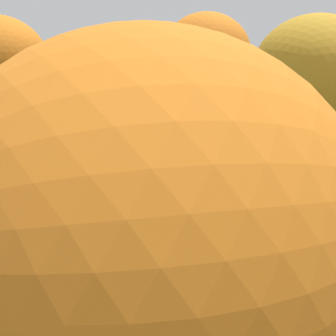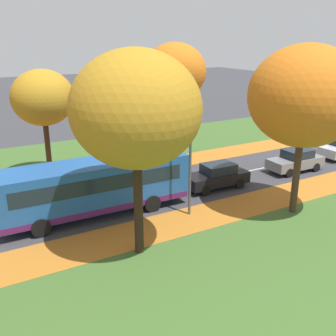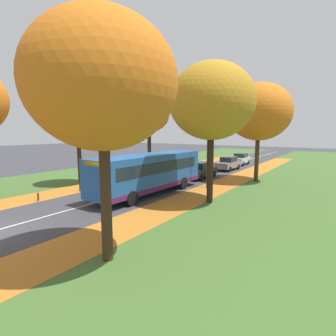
{
  "view_description": "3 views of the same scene",
  "coord_description": "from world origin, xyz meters",
  "px_view_note": "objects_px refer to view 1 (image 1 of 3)",
  "views": [
    {
      "loc": [
        -8.25,
        -2.07,
        8.99
      ],
      "look_at": [
        0.85,
        14.87,
        1.36
      ],
      "focal_mm": 42.0,
      "sensor_mm": 36.0,
      "label": 1
    },
    {
      "loc": [
        20.58,
        4.17,
        9.41
      ],
      "look_at": [
        1.2,
        15.21,
        1.84
      ],
      "focal_mm": 42.0,
      "sensor_mm": 36.0,
      "label": 2
    },
    {
      "loc": [
        13.48,
        -4.65,
        4.65
      ],
      "look_at": [
        0.09,
        14.89,
        1.35
      ],
      "focal_mm": 28.0,
      "sensor_mm": 36.0,
      "label": 3
    }
  ],
  "objects_px": {
    "bollard_fifth": "(114,236)",
    "car_silver_third_in_line": "(82,112)",
    "tree_right_mid": "(206,54)",
    "car_black_lead": "(149,155)",
    "tree_right_near": "(313,71)",
    "streetlamp_right": "(213,117)",
    "bollard_fourth": "(150,283)",
    "tree_left_nearest": "(147,220)",
    "car_grey_following": "(111,127)",
    "bus": "(226,191)",
    "tree_left_near": "(55,134)",
    "bollard_sixth": "(90,205)"
  },
  "relations": [
    {
      "from": "bollard_fifth",
      "to": "car_silver_third_in_line",
      "type": "height_order",
      "value": "car_silver_third_in_line"
    },
    {
      "from": "tree_right_mid",
      "to": "car_black_lead",
      "type": "height_order",
      "value": "tree_right_mid"
    },
    {
      "from": "tree_right_near",
      "to": "streetlamp_right",
      "type": "xyz_separation_m",
      "value": [
        -2.52,
        4.1,
        -2.79
      ]
    },
    {
      "from": "bollard_fourth",
      "to": "tree_left_nearest",
      "type": "bearing_deg",
      "value": -115.17
    },
    {
      "from": "tree_right_near",
      "to": "streetlamp_right",
      "type": "bearing_deg",
      "value": 121.61
    },
    {
      "from": "bollard_fifth",
      "to": "streetlamp_right",
      "type": "height_order",
      "value": "streetlamp_right"
    },
    {
      "from": "tree_right_near",
      "to": "car_silver_third_in_line",
      "type": "distance_m",
      "value": 21.99
    },
    {
      "from": "car_grey_following",
      "to": "car_silver_third_in_line",
      "type": "xyz_separation_m",
      "value": [
        -0.52,
        5.91,
        0.0
      ]
    },
    {
      "from": "streetlamp_right",
      "to": "car_grey_following",
      "type": "distance_m",
      "value": 11.19
    },
    {
      "from": "tree_right_near",
      "to": "car_silver_third_in_line",
      "type": "bearing_deg",
      "value": 103.75
    },
    {
      "from": "tree_left_nearest",
      "to": "bus",
      "type": "bearing_deg",
      "value": 47.9
    },
    {
      "from": "bollard_fourth",
      "to": "streetlamp_right",
      "type": "xyz_separation_m",
      "value": [
        7.21,
        6.96,
        3.42
      ]
    },
    {
      "from": "tree_left_near",
      "to": "bollard_fourth",
      "type": "distance_m",
      "value": 5.94
    },
    {
      "from": "car_grey_following",
      "to": "tree_left_nearest",
      "type": "bearing_deg",
      "value": -108.85
    },
    {
      "from": "tree_right_near",
      "to": "bollard_fourth",
      "type": "height_order",
      "value": "tree_right_near"
    },
    {
      "from": "tree_right_near",
      "to": "bollard_fourth",
      "type": "xyz_separation_m",
      "value": [
        -9.74,
        -2.86,
        -6.21
      ]
    },
    {
      "from": "tree_left_nearest",
      "to": "bollard_sixth",
      "type": "xyz_separation_m",
      "value": [
        2.91,
        12.95,
        -6.29
      ]
    },
    {
      "from": "bollard_sixth",
      "to": "streetlamp_right",
      "type": "bearing_deg",
      "value": 1.38
    },
    {
      "from": "tree_left_near",
      "to": "tree_right_near",
      "type": "relative_size",
      "value": 0.82
    },
    {
      "from": "tree_right_mid",
      "to": "streetlamp_right",
      "type": "xyz_separation_m",
      "value": [
        -2.88,
        -5.25,
        -2.7
      ]
    },
    {
      "from": "car_black_lead",
      "to": "bus",
      "type": "bearing_deg",
      "value": -90.88
    },
    {
      "from": "streetlamp_right",
      "to": "bollard_fourth",
      "type": "bearing_deg",
      "value": -136.03
    },
    {
      "from": "tree_right_mid",
      "to": "tree_right_near",
      "type": "bearing_deg",
      "value": -92.18
    },
    {
      "from": "tree_left_near",
      "to": "tree_right_near",
      "type": "height_order",
      "value": "tree_right_near"
    },
    {
      "from": "bollard_sixth",
      "to": "car_grey_following",
      "type": "relative_size",
      "value": 0.14
    },
    {
      "from": "bollard_fifth",
      "to": "tree_right_mid",
      "type": "bearing_deg",
      "value": 41.14
    },
    {
      "from": "car_grey_following",
      "to": "bollard_sixth",
      "type": "bearing_deg",
      "value": -115.68
    },
    {
      "from": "tree_left_nearest",
      "to": "streetlamp_right",
      "type": "height_order",
      "value": "tree_left_nearest"
    },
    {
      "from": "tree_left_nearest",
      "to": "car_black_lead",
      "type": "xyz_separation_m",
      "value": [
        7.96,
        16.79,
        -5.77
      ]
    },
    {
      "from": "bollard_fifth",
      "to": "streetlamp_right",
      "type": "xyz_separation_m",
      "value": [
        7.22,
        3.57,
        3.39
      ]
    },
    {
      "from": "bollard_fifth",
      "to": "car_grey_following",
      "type": "xyz_separation_m",
      "value": [
        5.21,
        14.18,
        0.46
      ]
    },
    {
      "from": "bollard_fifth",
      "to": "bus",
      "type": "xyz_separation_m",
      "value": [
        4.95,
        -0.88,
        1.35
      ]
    },
    {
      "from": "bollard_fourth",
      "to": "car_grey_following",
      "type": "distance_m",
      "value": 18.33
    },
    {
      "from": "streetlamp_right",
      "to": "car_grey_following",
      "type": "relative_size",
      "value": 1.41
    },
    {
      "from": "tree_left_nearest",
      "to": "tree_left_near",
      "type": "bearing_deg",
      "value": 85.62
    },
    {
      "from": "bollard_fifth",
      "to": "car_grey_following",
      "type": "relative_size",
      "value": 0.16
    },
    {
      "from": "bollard_fourth",
      "to": "car_black_lead",
      "type": "relative_size",
      "value": 0.15
    },
    {
      "from": "bollard_fourth",
      "to": "streetlamp_right",
      "type": "bearing_deg",
      "value": 43.97
    },
    {
      "from": "bollard_sixth",
      "to": "bus",
      "type": "xyz_separation_m",
      "value": [
        4.92,
        -4.27,
        1.41
      ]
    },
    {
      "from": "bus",
      "to": "car_black_lead",
      "type": "xyz_separation_m",
      "value": [
        0.12,
        8.12,
        -0.89
      ]
    },
    {
      "from": "tree_right_mid",
      "to": "bollard_sixth",
      "type": "bearing_deg",
      "value": -151.68
    },
    {
      "from": "bollard_sixth",
      "to": "streetlamp_right",
      "type": "relative_size",
      "value": 0.1
    },
    {
      "from": "bollard_fourth",
      "to": "bollard_fifth",
      "type": "distance_m",
      "value": 3.39
    },
    {
      "from": "tree_left_near",
      "to": "car_black_lead",
      "type": "height_order",
      "value": "tree_left_near"
    },
    {
      "from": "tree_left_nearest",
      "to": "car_silver_third_in_line",
      "type": "xyz_separation_m",
      "value": [
        7.59,
        29.65,
        -5.77
      ]
    },
    {
      "from": "tree_left_nearest",
      "to": "tree_right_mid",
      "type": "height_order",
      "value": "tree_right_mid"
    },
    {
      "from": "tree_right_near",
      "to": "bollard_sixth",
      "type": "relative_size",
      "value": 15.16
    },
    {
      "from": "tree_right_mid",
      "to": "car_grey_following",
      "type": "relative_size",
      "value": 2.13
    },
    {
      "from": "tree_right_mid",
      "to": "bollard_sixth",
      "type": "distance_m",
      "value": 12.99
    },
    {
      "from": "tree_left_nearest",
      "to": "tree_left_near",
      "type": "height_order",
      "value": "tree_left_nearest"
    }
  ]
}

